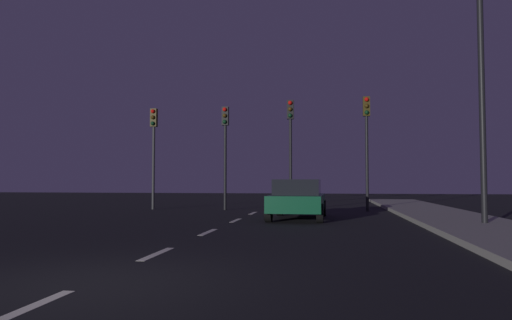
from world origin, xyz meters
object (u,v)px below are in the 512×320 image
car_stopped_ahead (298,199)px  street_lamp_right (470,73)px  traffic_signal_center_left (225,138)px  traffic_signal_center_right (290,133)px  traffic_signal_far_right (367,131)px  traffic_signal_far_left (154,139)px

car_stopped_ahead → street_lamp_right: street_lamp_right is taller
traffic_signal_center_left → traffic_signal_center_right: bearing=0.0°
traffic_signal_center_right → street_lamp_right: size_ratio=0.68×
traffic_signal_center_left → traffic_signal_center_right: size_ratio=0.95×
traffic_signal_center_right → traffic_signal_far_right: 3.53m
traffic_signal_center_right → car_stopped_ahead: size_ratio=1.25×
traffic_signal_center_right → traffic_signal_far_right: (3.52, 0.00, 0.04)m
traffic_signal_far_left → traffic_signal_far_right: 10.32m
traffic_signal_far_left → traffic_signal_center_right: (6.80, 0.00, 0.15)m
traffic_signal_far_right → car_stopped_ahead: (-2.88, -4.79, -2.95)m
traffic_signal_far_right → car_stopped_ahead: bearing=-121.0°
traffic_signal_far_left → traffic_signal_center_left: size_ratio=1.00×
traffic_signal_far_left → street_lamp_right: 14.71m
traffic_signal_center_left → traffic_signal_far_left: bearing=-180.0°
traffic_signal_center_right → traffic_signal_far_left: bearing=-180.0°
street_lamp_right → traffic_signal_far_right: bearing=109.1°
traffic_signal_center_right → car_stopped_ahead: (0.64, -4.79, -2.91)m
car_stopped_ahead → street_lamp_right: bearing=-23.8°
traffic_signal_far_left → traffic_signal_center_left: bearing=0.0°
traffic_signal_far_right → street_lamp_right: (2.47, -7.16, 0.96)m
traffic_signal_far_left → traffic_signal_center_left: 3.63m
traffic_signal_center_left → street_lamp_right: size_ratio=0.64×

